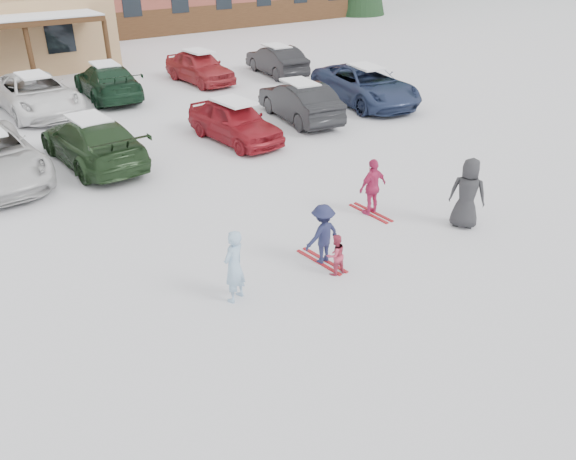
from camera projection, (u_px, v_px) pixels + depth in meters
ground at (305, 296)px, 11.41m from camera, size 160.00×160.00×0.00m
adult_skier at (234, 266)px, 10.96m from camera, size 0.67×0.57×1.55m
toddler_red at (336, 255)px, 11.94m from camera, size 0.46×0.36×0.94m
child_navy at (323, 234)px, 12.27m from camera, size 0.95×0.60×1.40m
skis_child_navy at (322, 261)px, 12.59m from camera, size 0.32×1.41×0.03m
child_magenta at (373, 187)px, 14.40m from camera, size 0.90×0.39×1.51m
skis_child_magenta at (371, 213)px, 14.75m from camera, size 0.24×1.41×0.03m
bystander_dark at (467, 193)px, 13.71m from camera, size 0.94×1.04×1.78m
parked_car_3 at (92, 141)px, 17.56m from camera, size 2.29×5.18×1.48m
parked_car_4 at (235, 121)px, 19.51m from camera, size 1.94×4.26×1.42m
parked_car_5 at (300, 101)px, 21.67m from camera, size 2.22×4.66×1.47m
parked_car_6 at (365, 85)px, 23.78m from camera, size 3.45×5.95×1.56m
parked_car_10 at (36, 94)px, 22.51m from camera, size 2.72×5.61×1.54m
parked_car_11 at (107, 81)px, 24.55m from camera, size 2.51×5.27×1.48m
parked_car_12 at (200, 67)px, 27.09m from camera, size 2.00×4.48×1.50m
parked_car_13 at (277, 60)px, 28.61m from camera, size 2.01×4.49×1.43m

